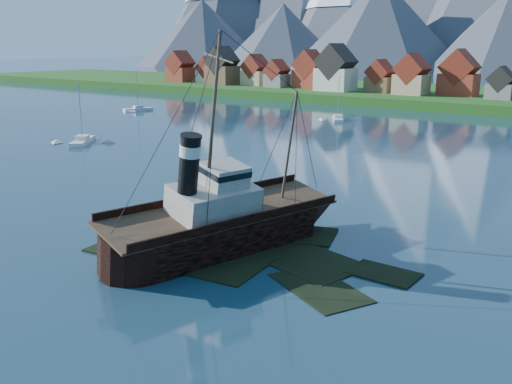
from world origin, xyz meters
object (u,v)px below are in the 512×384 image
Objects in this scene: sailboat_a at (83,142)px; sailboat_c at (338,119)px; tugboat_wreck at (230,219)px; sailboat_b at (138,110)px.

sailboat_a is 68.43m from sailboat_c.
sailboat_a is at bearing -143.05° from sailboat_c.
sailboat_c is at bearing 126.14° from tugboat_wreck.
sailboat_a reaches higher than sailboat_c.
sailboat_c is at bearing 36.26° from sailboat_b.
sailboat_c is (-40.04, 93.26, -2.56)m from tugboat_wreck.
sailboat_c is (60.11, 17.28, -0.03)m from sailboat_b.
sailboat_b is at bearing 155.72° from tugboat_wreck.
tugboat_wreck is 2.18× the size of sailboat_b.
sailboat_a is 1.09× the size of sailboat_c.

